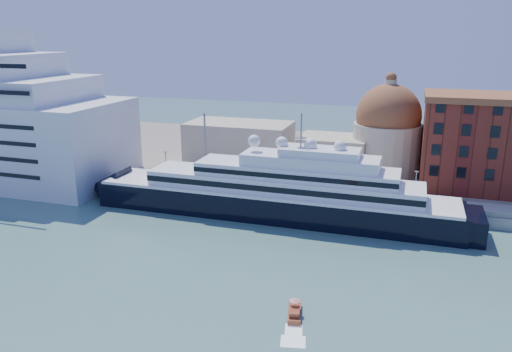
% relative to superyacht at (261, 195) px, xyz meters
% --- Properties ---
extents(ground, '(400.00, 400.00, 0.00)m').
position_rel_superyacht_xyz_m(ground, '(2.45, -23.00, -4.69)').
color(ground, '#396261').
rests_on(ground, ground).
extents(quay, '(180.00, 10.00, 2.50)m').
position_rel_superyacht_xyz_m(quay, '(2.45, 11.00, -3.44)').
color(quay, gray).
rests_on(quay, ground).
extents(land, '(260.00, 72.00, 2.00)m').
position_rel_superyacht_xyz_m(land, '(2.45, 52.00, -3.69)').
color(land, slate).
rests_on(land, ground).
extents(quay_fence, '(180.00, 0.10, 1.20)m').
position_rel_superyacht_xyz_m(quay_fence, '(2.45, 6.50, -1.59)').
color(quay_fence, slate).
rests_on(quay_fence, quay).
extents(superyacht, '(90.92, 12.60, 27.17)m').
position_rel_superyacht_xyz_m(superyacht, '(0.00, 0.00, 0.00)').
color(superyacht, black).
rests_on(superyacht, ground).
extents(service_barge, '(11.73, 4.11, 2.62)m').
position_rel_superyacht_xyz_m(service_barge, '(-53.42, -2.63, -3.94)').
color(service_barge, white).
rests_on(service_barge, ground).
extents(water_taxi, '(2.91, 5.76, 2.61)m').
position_rel_superyacht_xyz_m(water_taxi, '(16.82, -38.37, -4.06)').
color(water_taxi, maroon).
rests_on(water_taxi, ground).
extents(church, '(66.00, 18.00, 25.50)m').
position_rel_superyacht_xyz_m(church, '(8.84, 34.72, 6.22)').
color(church, beige).
rests_on(church, land).
extents(lamp_posts, '(120.80, 2.40, 18.00)m').
position_rel_superyacht_xyz_m(lamp_posts, '(-10.22, 9.27, 5.15)').
color(lamp_posts, slate).
rests_on(lamp_posts, quay).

